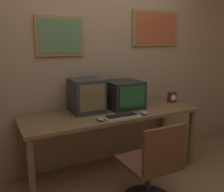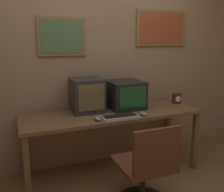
{
  "view_description": "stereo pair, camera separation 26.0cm",
  "coord_description": "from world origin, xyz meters",
  "px_view_note": "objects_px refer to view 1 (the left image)",
  "views": [
    {
      "loc": [
        -1.28,
        -1.39,
        1.56
      ],
      "look_at": [
        0.0,
        1.06,
        0.95
      ],
      "focal_mm": 40.0,
      "sensor_mm": 36.0,
      "label": 1
    },
    {
      "loc": [
        -1.05,
        -1.5,
        1.56
      ],
      "look_at": [
        0.0,
        1.06,
        0.95
      ],
      "focal_mm": 40.0,
      "sensor_mm": 36.0,
      "label": 2
    }
  ],
  "objects_px": {
    "monitor_left": "(86,96)",
    "desk_clock": "(172,97)",
    "mouse_near_keyboard": "(144,113)",
    "mouse_far_corner": "(100,119)",
    "monitor_right": "(124,94)",
    "office_chair": "(152,171)",
    "keyboard_main": "(122,116)"
  },
  "relations": [
    {
      "from": "mouse_near_keyboard",
      "to": "mouse_far_corner",
      "type": "bearing_deg",
      "value": 177.22
    },
    {
      "from": "monitor_left",
      "to": "desk_clock",
      "type": "bearing_deg",
      "value": -4.28
    },
    {
      "from": "monitor_right",
      "to": "desk_clock",
      "type": "relative_size",
      "value": 3.03
    },
    {
      "from": "keyboard_main",
      "to": "office_chair",
      "type": "relative_size",
      "value": 0.46
    },
    {
      "from": "monitor_right",
      "to": "mouse_far_corner",
      "type": "xyz_separation_m",
      "value": [
        -0.47,
        -0.34,
        -0.15
      ]
    },
    {
      "from": "monitor_left",
      "to": "mouse_near_keyboard",
      "type": "bearing_deg",
      "value": -36.91
    },
    {
      "from": "monitor_right",
      "to": "mouse_far_corner",
      "type": "bearing_deg",
      "value": -144.56
    },
    {
      "from": "keyboard_main",
      "to": "mouse_near_keyboard",
      "type": "relative_size",
      "value": 3.46
    },
    {
      "from": "monitor_right",
      "to": "office_chair",
      "type": "relative_size",
      "value": 0.48
    },
    {
      "from": "desk_clock",
      "to": "office_chair",
      "type": "relative_size",
      "value": 0.16
    },
    {
      "from": "monitor_left",
      "to": "mouse_near_keyboard",
      "type": "relative_size",
      "value": 3.37
    },
    {
      "from": "keyboard_main",
      "to": "mouse_near_keyboard",
      "type": "distance_m",
      "value": 0.27
    },
    {
      "from": "mouse_near_keyboard",
      "to": "desk_clock",
      "type": "xyz_separation_m",
      "value": [
        0.67,
        0.3,
        0.05
      ]
    },
    {
      "from": "monitor_left",
      "to": "desk_clock",
      "type": "distance_m",
      "value": 1.2
    },
    {
      "from": "mouse_near_keyboard",
      "to": "office_chair",
      "type": "height_order",
      "value": "office_chair"
    },
    {
      "from": "monitor_right",
      "to": "mouse_near_keyboard",
      "type": "xyz_separation_m",
      "value": [
        0.05,
        -0.36,
        -0.15
      ]
    },
    {
      "from": "office_chair",
      "to": "monitor_right",
      "type": "bearing_deg",
      "value": 78.25
    },
    {
      "from": "monitor_left",
      "to": "desk_clock",
      "type": "relative_size",
      "value": 2.86
    },
    {
      "from": "mouse_near_keyboard",
      "to": "desk_clock",
      "type": "distance_m",
      "value": 0.73
    },
    {
      "from": "keyboard_main",
      "to": "monitor_right",
      "type": "bearing_deg",
      "value": 57.59
    },
    {
      "from": "monitor_left",
      "to": "desk_clock",
      "type": "xyz_separation_m",
      "value": [
        1.19,
        -0.09,
        -0.12
      ]
    },
    {
      "from": "monitor_right",
      "to": "office_chair",
      "type": "height_order",
      "value": "monitor_right"
    },
    {
      "from": "mouse_far_corner",
      "to": "desk_clock",
      "type": "bearing_deg",
      "value": 13.2
    },
    {
      "from": "monitor_left",
      "to": "monitor_right",
      "type": "distance_m",
      "value": 0.48
    },
    {
      "from": "mouse_near_keyboard",
      "to": "mouse_far_corner",
      "type": "xyz_separation_m",
      "value": [
        -0.52,
        0.03,
        0.0
      ]
    },
    {
      "from": "mouse_near_keyboard",
      "to": "desk_clock",
      "type": "relative_size",
      "value": 0.85
    },
    {
      "from": "monitor_left",
      "to": "keyboard_main",
      "type": "relative_size",
      "value": 0.97
    },
    {
      "from": "monitor_left",
      "to": "mouse_near_keyboard",
      "type": "distance_m",
      "value": 0.68
    },
    {
      "from": "mouse_far_corner",
      "to": "office_chair",
      "type": "bearing_deg",
      "value": -59.66
    },
    {
      "from": "desk_clock",
      "to": "mouse_near_keyboard",
      "type": "bearing_deg",
      "value": -155.42
    },
    {
      "from": "mouse_far_corner",
      "to": "mouse_near_keyboard",
      "type": "bearing_deg",
      "value": -2.78
    },
    {
      "from": "keyboard_main",
      "to": "mouse_near_keyboard",
      "type": "bearing_deg",
      "value": -4.07
    }
  ]
}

